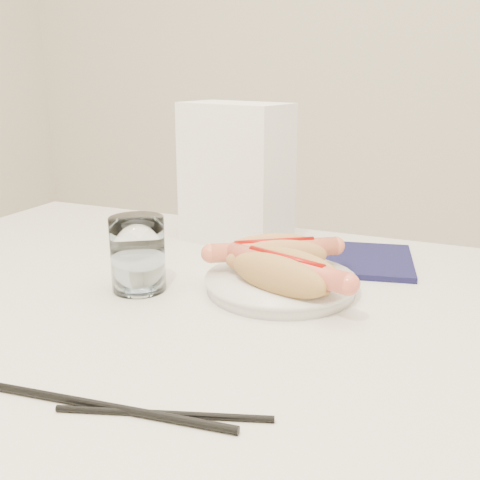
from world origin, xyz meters
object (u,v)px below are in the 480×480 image
at_px(plate, 281,286).
at_px(hotdog_right, 286,273).
at_px(hotdog_left, 274,255).
at_px(water_glass, 138,254).
at_px(table, 227,357).
at_px(napkin_box, 236,174).

distance_m(plate, hotdog_right, 0.05).
bearing_deg(hotdog_left, water_glass, 178.54).
bearing_deg(hotdog_right, water_glass, -150.73).
distance_m(hotdog_left, water_glass, 0.18).
height_order(table, hotdog_left, hotdog_left).
relative_size(plate, napkin_box, 0.84).
bearing_deg(hotdog_right, plate, 136.37).
bearing_deg(napkin_box, plate, -39.31).
bearing_deg(napkin_box, table, -56.09).
relative_size(hotdog_right, water_glass, 1.82).
distance_m(table, water_glass, 0.18).
height_order(hotdog_right, water_glass, water_glass).
relative_size(hotdog_left, hotdog_right, 0.89).
distance_m(water_glass, napkin_box, 0.26).
distance_m(plate, water_glass, 0.19).
relative_size(table, hotdog_right, 6.69).
bearing_deg(plate, hotdog_right, -62.27).
height_order(hotdog_left, napkin_box, napkin_box).
bearing_deg(table, hotdog_right, 47.37).
xyz_separation_m(table, plate, (0.04, 0.09, 0.07)).
distance_m(plate, hotdog_left, 0.05).
relative_size(plate, hotdog_right, 1.07).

